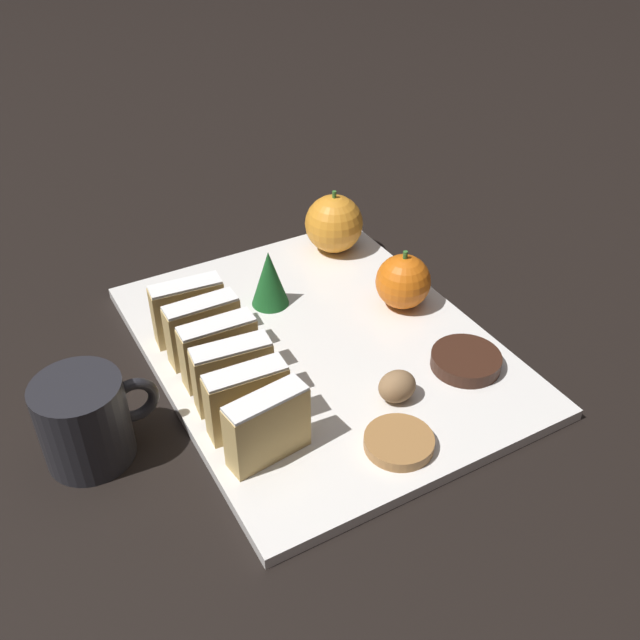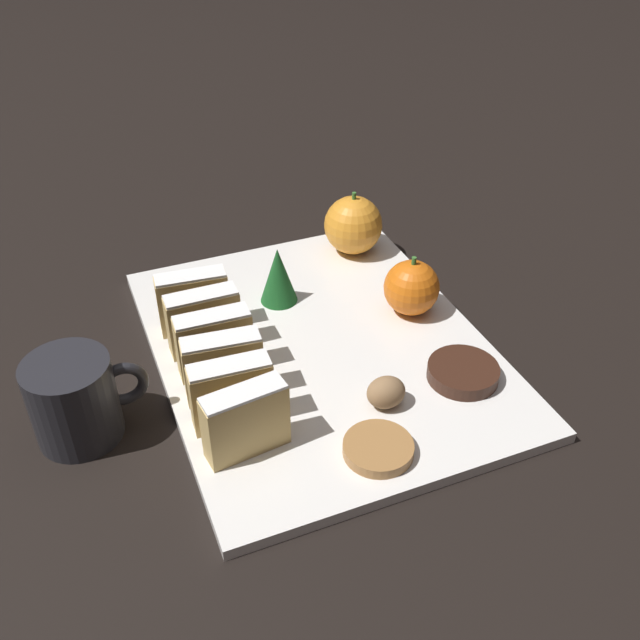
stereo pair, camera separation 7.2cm
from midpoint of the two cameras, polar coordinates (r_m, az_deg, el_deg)
ground_plane at (r=0.75m, az=-2.76°, el=-2.69°), size 6.00×6.00×0.00m
serving_platter at (r=0.74m, az=-2.78°, el=-2.33°), size 0.33×0.41×0.01m
stollen_slice_front at (r=0.61m, az=-7.68°, el=-8.61°), size 0.08×0.03×0.07m
stollen_slice_second at (r=0.63m, az=-9.12°, el=-6.49°), size 0.07×0.03×0.07m
stollen_slice_third at (r=0.66m, az=-10.10°, el=-4.42°), size 0.08×0.03×0.07m
stollen_slice_fourth at (r=0.69m, az=-11.09°, el=-2.55°), size 0.07×0.03×0.07m
stollen_slice_fifth at (r=0.72m, az=-12.17°, el=-0.89°), size 0.07×0.02×0.07m
stollen_slice_sixth at (r=0.75m, az=-13.22°, el=0.62°), size 0.07×0.03×0.07m
orange_near at (r=0.88m, az=-1.25°, el=7.64°), size 0.07×0.07×0.08m
orange_far at (r=0.78m, az=4.05°, el=2.99°), size 0.06×0.06×0.07m
walnut at (r=0.66m, az=3.11°, el=-5.44°), size 0.04×0.03×0.03m
chocolate_cookie at (r=0.71m, az=8.78°, el=-3.35°), size 0.07×0.07×0.01m
gingerbread_cookie at (r=0.63m, az=3.04°, el=-9.87°), size 0.06×0.06×0.01m
evergreen_sprig at (r=0.78m, az=-6.72°, el=3.25°), size 0.04×0.04×0.07m
coffee_mug at (r=0.66m, az=-21.28°, el=-7.63°), size 0.11×0.08×0.08m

